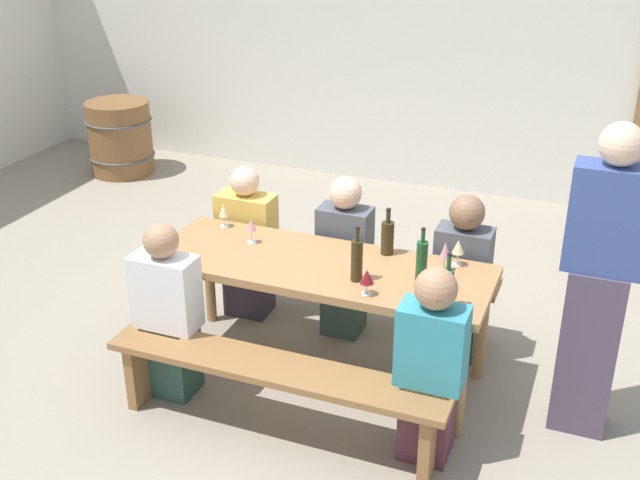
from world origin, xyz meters
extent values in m
plane|color=gray|center=(0.00, 0.00, 0.00)|extent=(24.00, 24.00, 0.00)
cube|color=silver|center=(0.00, 3.51, 1.60)|extent=(14.00, 0.20, 3.20)
cube|color=#9E7247|center=(0.00, 0.00, 0.72)|extent=(2.02, 0.72, 0.05)
cylinder|color=#9E7247|center=(-0.93, -0.30, 0.35)|extent=(0.07, 0.07, 0.70)
cylinder|color=#9E7247|center=(0.93, -0.30, 0.35)|extent=(0.07, 0.07, 0.70)
cylinder|color=#9E7247|center=(-0.93, 0.30, 0.35)|extent=(0.07, 0.07, 0.70)
cylinder|color=#9E7247|center=(0.93, 0.30, 0.35)|extent=(0.07, 0.07, 0.70)
cube|color=olive|center=(0.00, -0.66, 0.43)|extent=(1.92, 0.30, 0.04)
cube|color=olive|center=(-0.86, -0.66, 0.21)|extent=(0.06, 0.24, 0.41)
cube|color=olive|center=(0.86, -0.66, 0.21)|extent=(0.06, 0.24, 0.41)
cube|color=olive|center=(0.00, 0.66, 0.43)|extent=(1.92, 0.30, 0.04)
cube|color=olive|center=(-0.86, 0.66, 0.21)|extent=(0.06, 0.24, 0.41)
cube|color=olive|center=(0.86, 0.66, 0.21)|extent=(0.06, 0.24, 0.41)
cylinder|color=#194723|center=(0.60, 0.02, 0.87)|extent=(0.06, 0.06, 0.23)
cylinder|color=#194723|center=(0.60, 0.02, 1.02)|extent=(0.02, 0.02, 0.07)
cylinder|color=black|center=(0.60, 0.02, 1.06)|extent=(0.02, 0.02, 0.01)
cylinder|color=#234C2D|center=(0.81, -0.23, 0.86)|extent=(0.07, 0.07, 0.22)
cylinder|color=#234C2D|center=(0.81, -0.23, 1.01)|extent=(0.02, 0.02, 0.09)
cylinder|color=black|center=(0.81, -0.23, 1.06)|extent=(0.03, 0.03, 0.01)
cylinder|color=#332814|center=(0.27, -0.12, 0.87)|extent=(0.07, 0.07, 0.24)
cylinder|color=#332814|center=(0.27, -0.12, 1.03)|extent=(0.02, 0.02, 0.07)
cylinder|color=black|center=(0.27, -0.12, 1.07)|extent=(0.03, 0.03, 0.01)
cylinder|color=#332814|center=(0.33, 0.27, 0.85)|extent=(0.08, 0.08, 0.20)
cylinder|color=#332814|center=(0.33, 0.27, 0.99)|extent=(0.03, 0.03, 0.08)
cylinder|color=black|center=(0.33, 0.27, 1.04)|extent=(0.03, 0.03, 0.01)
cylinder|color=silver|center=(-0.50, 0.11, 0.75)|extent=(0.06, 0.06, 0.01)
cylinder|color=silver|center=(-0.50, 0.11, 0.80)|extent=(0.01, 0.01, 0.08)
cone|color=#D18C93|center=(-0.50, 0.11, 0.87)|extent=(0.06, 0.06, 0.07)
cylinder|color=silver|center=(0.70, 0.17, 0.75)|extent=(0.06, 0.06, 0.01)
cylinder|color=silver|center=(0.70, 0.17, 0.79)|extent=(0.01, 0.01, 0.08)
cone|color=#D18C93|center=(0.70, 0.17, 0.88)|extent=(0.06, 0.06, 0.10)
cylinder|color=silver|center=(0.75, 0.27, 0.75)|extent=(0.06, 0.06, 0.01)
cylinder|color=silver|center=(0.75, 0.27, 0.79)|extent=(0.01, 0.01, 0.07)
cone|color=beige|center=(0.75, 0.27, 0.87)|extent=(0.07, 0.07, 0.08)
cylinder|color=silver|center=(-0.77, 0.27, 0.75)|extent=(0.06, 0.06, 0.01)
cylinder|color=silver|center=(-0.77, 0.27, 0.79)|extent=(0.01, 0.01, 0.07)
cone|color=beige|center=(-0.77, 0.27, 0.87)|extent=(0.07, 0.07, 0.09)
cylinder|color=silver|center=(0.37, -0.26, 0.75)|extent=(0.06, 0.06, 0.01)
cylinder|color=silver|center=(0.37, -0.26, 0.79)|extent=(0.01, 0.01, 0.06)
cone|color=maroon|center=(0.37, -0.26, 0.86)|extent=(0.08, 0.08, 0.08)
cube|color=#29493E|center=(-0.74, -0.51, 0.23)|extent=(0.28, 0.24, 0.45)
cube|color=silver|center=(-0.74, -0.51, 0.67)|extent=(0.37, 0.20, 0.44)
sphere|color=#A87A5B|center=(-0.74, -0.51, 0.99)|extent=(0.20, 0.20, 0.20)
cube|color=#522B37|center=(0.81, -0.51, 0.23)|extent=(0.26, 0.24, 0.45)
cube|color=teal|center=(0.81, -0.51, 0.67)|extent=(0.35, 0.20, 0.44)
sphere|color=#A87A5B|center=(0.81, -0.51, 1.00)|extent=(0.21, 0.21, 0.21)
cube|color=#322A38|center=(-0.74, 0.51, 0.23)|extent=(0.29, 0.24, 0.45)
cube|color=gold|center=(-0.74, 0.51, 0.67)|extent=(0.39, 0.20, 0.44)
sphere|color=beige|center=(-0.74, 0.51, 0.99)|extent=(0.20, 0.20, 0.20)
cube|color=#344C45|center=(-0.03, 0.51, 0.23)|extent=(0.26, 0.24, 0.45)
cube|color=#4C515B|center=(-0.03, 0.51, 0.67)|extent=(0.34, 0.20, 0.45)
sphere|color=beige|center=(-0.03, 0.51, 1.00)|extent=(0.21, 0.21, 0.21)
cube|color=#2A5345|center=(0.74, 0.51, 0.23)|extent=(0.26, 0.24, 0.45)
cube|color=#4C515B|center=(0.74, 0.51, 0.67)|extent=(0.34, 0.20, 0.43)
sphere|color=#846047|center=(0.74, 0.51, 0.99)|extent=(0.22, 0.22, 0.22)
cube|color=#4C3E52|center=(1.54, 0.05, 0.49)|extent=(0.30, 0.24, 0.97)
cube|color=#384C8C|center=(1.54, 0.05, 1.25)|extent=(0.40, 0.20, 0.56)
sphere|color=beige|center=(1.54, 0.05, 1.65)|extent=(0.22, 0.22, 0.22)
cylinder|color=brown|center=(-3.26, 2.65, 0.37)|extent=(0.64, 0.64, 0.75)
torus|color=#4C4C51|center=(-3.26, 2.65, 0.56)|extent=(0.68, 0.68, 0.02)
torus|color=#4C4C51|center=(-3.26, 2.65, 0.19)|extent=(0.68, 0.68, 0.02)
camera|label=1|loc=(1.51, -3.84, 2.80)|focal=44.06mm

